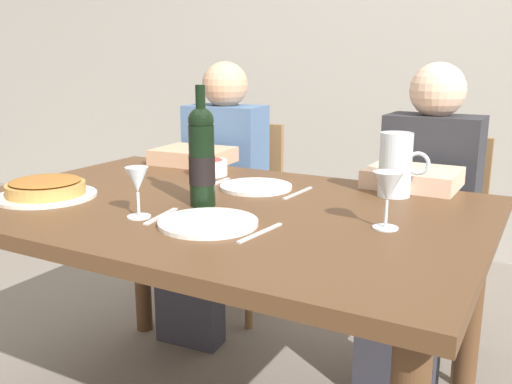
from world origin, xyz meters
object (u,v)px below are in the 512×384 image
at_px(salad_bowl, 209,166).
at_px(diner_left, 214,189).
at_px(dinner_plate_right_setting, 208,223).
at_px(diner_right, 421,216).
at_px(dining_table, 219,233).
at_px(wine_glass_right_diner, 388,188).
at_px(dinner_plate_left_setting, 256,187).
at_px(water_pitcher, 395,168).
at_px(chair_right, 433,231).
at_px(wine_bottle, 202,157).
at_px(baked_tart, 46,188).
at_px(chair_left, 239,203).
at_px(wine_glass_left_diner, 137,182).

xyz_separation_m(salad_bowl, diner_left, (-0.20, 0.33, -0.18)).
xyz_separation_m(dinner_plate_right_setting, diner_right, (0.35, 0.85, -0.15)).
bearing_deg(dining_table, diner_right, 55.69).
distance_m(wine_glass_right_diner, diner_right, 0.71).
relative_size(dinner_plate_left_setting, diner_right, 0.20).
relative_size(water_pitcher, dinner_plate_left_setting, 0.83).
distance_m(dining_table, diner_left, 0.79).
bearing_deg(chair_right, dinner_plate_left_setting, 57.73).
xyz_separation_m(wine_bottle, wine_glass_right_diner, (0.52, 0.03, -0.04)).
bearing_deg(wine_glass_right_diner, dining_table, 178.89).
relative_size(baked_tart, wine_glass_right_diner, 2.07).
bearing_deg(dinner_plate_left_setting, dining_table, -91.97).
distance_m(wine_bottle, baked_tart, 0.51).
bearing_deg(chair_right, chair_left, 1.34).
relative_size(wine_bottle, dinner_plate_right_setting, 1.34).
distance_m(dinner_plate_left_setting, diner_left, 0.64).
distance_m(wine_bottle, diner_left, 0.86).
height_order(water_pitcher, chair_left, water_pitcher).
relative_size(dinner_plate_right_setting, diner_left, 0.22).
bearing_deg(diner_right, salad_bowl, 26.74).
height_order(baked_tart, chair_right, chair_right).
distance_m(water_pitcher, salad_bowl, 0.67).
distance_m(wine_glass_right_diner, chair_left, 1.36).
relative_size(wine_bottle, diner_left, 0.29).
bearing_deg(water_pitcher, dinner_plate_right_setting, -121.81).
xyz_separation_m(dinner_plate_right_setting, chair_right, (0.35, 1.09, -0.27)).
bearing_deg(baked_tart, dinner_plate_right_setting, -0.29).
distance_m(baked_tart, diner_right, 1.28).
xyz_separation_m(water_pitcher, chair_left, (-0.88, 0.55, -0.35)).
height_order(wine_glass_right_diner, dinner_plate_left_setting, wine_glass_right_diner).
height_order(dinner_plate_left_setting, diner_right, diner_right).
bearing_deg(diner_right, dinner_plate_right_setting, 68.65).
height_order(dinner_plate_right_setting, diner_left, diner_left).
height_order(salad_bowl, diner_left, diner_left).
xyz_separation_m(salad_bowl, wine_glass_left_diner, (0.14, -0.55, 0.06)).
relative_size(wine_glass_right_diner, diner_right, 0.12).
bearing_deg(dinner_plate_right_setting, wine_glass_left_diner, -171.33).
xyz_separation_m(baked_tart, diner_right, (0.94, 0.85, -0.17)).
distance_m(wine_bottle, chair_left, 1.10).
xyz_separation_m(baked_tart, chair_right, (0.95, 1.09, -0.29)).
xyz_separation_m(baked_tart, dinner_plate_left_setting, (0.50, 0.41, -0.02)).
bearing_deg(chair_left, wine_bottle, 110.67).
xyz_separation_m(wine_bottle, baked_tart, (-0.47, -0.15, -0.11)).
bearing_deg(wine_glass_left_diner, dinner_plate_left_setting, 75.98).
height_order(salad_bowl, wine_glass_left_diner, wine_glass_left_diner).
distance_m(baked_tart, diner_left, 0.86).
relative_size(dinner_plate_right_setting, chair_left, 0.29).
bearing_deg(chair_left, salad_bowl, 106.31).
relative_size(wine_glass_left_diner, diner_left, 0.12).
bearing_deg(dining_table, wine_glass_right_diner, -1.11).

